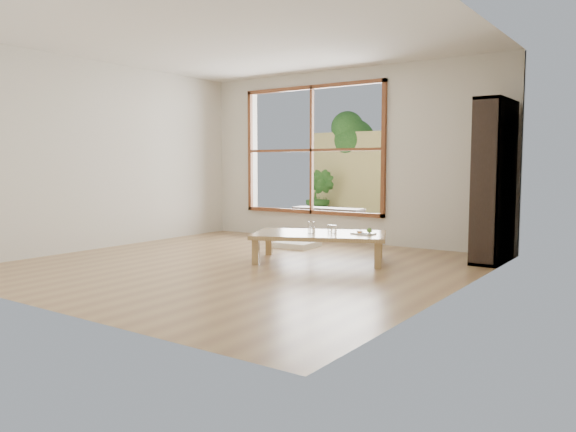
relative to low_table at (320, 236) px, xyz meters
The scene contains 15 objects.
ground 0.99m from the low_table, 128.74° to the right, with size 5.00×5.00×0.00m, color #A48252.
low_table is the anchor object (origin of this frame).
floor_cushion 1.25m from the low_table, 136.97° to the left, with size 0.53×0.53×0.08m, color white.
bookshelf 2.19m from the low_table, 33.90° to the left, with size 0.31×0.88×1.95m, color black.
glass_tall 0.16m from the low_table, 130.78° to the right, with size 0.08×0.08×0.14m, color silver.
glass_mid 0.19m from the low_table, 28.93° to the left, with size 0.07×0.07×0.10m, color silver.
glass_short 0.24m from the low_table, 85.50° to the left, with size 0.06×0.06×0.08m, color silver.
glass_small 0.12m from the low_table, 136.01° to the right, with size 0.06×0.06×0.08m, color silver.
food_tray 0.55m from the low_table, 21.97° to the left, with size 0.27×0.21×0.08m.
deck 3.08m from the low_table, 112.82° to the left, with size 2.80×2.00×0.05m, color #352E26.
garden_bench 2.96m from the low_table, 118.93° to the left, with size 1.27×0.40×0.40m.
bamboo_fence 4.05m from the low_table, 107.27° to the left, with size 2.80×0.06×1.80m, color #D9C66F.
shrub_right 3.66m from the low_table, 93.69° to the left, with size 0.78×0.67×0.86m, color #336023.
shrub_left 4.09m from the low_table, 121.62° to the left, with size 0.58×0.47×1.06m, color #336023.
garden_tree 4.72m from the low_table, 114.34° to the left, with size 1.04×0.85×2.22m.
Camera 1 is at (4.15, -5.04, 1.18)m, focal length 35.00 mm.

